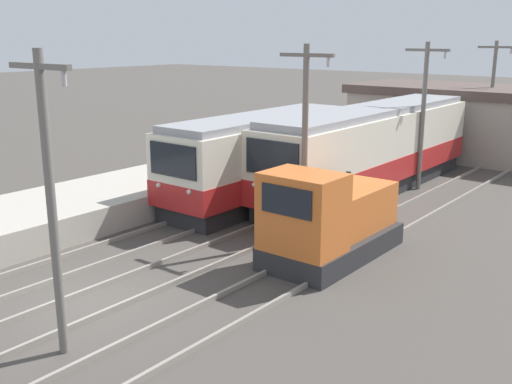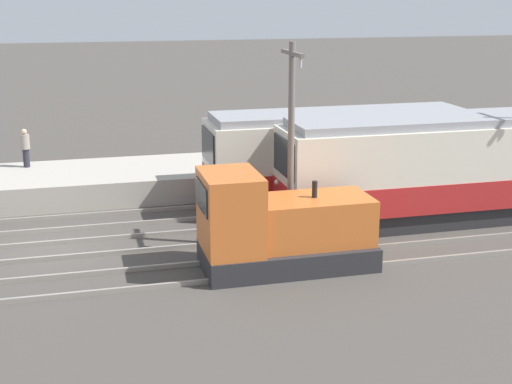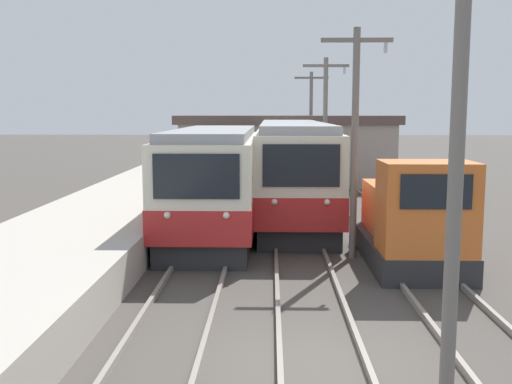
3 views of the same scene
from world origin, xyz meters
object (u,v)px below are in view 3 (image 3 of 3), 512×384
(commuter_train_left, at_px, (215,186))
(shunting_locomotive, at_px, (412,222))
(commuter_train_center, at_px, (292,172))
(catenary_mast_mid, at_px, (355,134))
(catenary_mast_far, at_px, (325,126))
(catenary_mast_near, at_px, (457,162))
(catenary_mast_distant, at_px, (311,122))

(commuter_train_left, distance_m, shunting_locomotive, 7.11)
(commuter_train_center, bearing_deg, commuter_train_left, -123.10)
(catenary_mast_mid, xyz_separation_m, catenary_mast_far, (0.00, 9.35, 0.00))
(catenary_mast_near, distance_m, catenary_mast_mid, 9.35)
(catenary_mast_near, height_order, catenary_mast_far, same)
(commuter_train_left, distance_m, catenary_mast_near, 13.47)
(catenary_mast_near, relative_size, catenary_mast_far, 1.00)
(shunting_locomotive, bearing_deg, catenary_mast_mid, 151.22)
(commuter_train_center, height_order, catenary_mast_distant, catenary_mast_distant)
(catenary_mast_mid, height_order, catenary_mast_distant, same)
(shunting_locomotive, relative_size, catenary_mast_near, 0.78)
(catenary_mast_mid, distance_m, catenary_mast_distant, 18.70)
(commuter_train_center, bearing_deg, catenary_mast_mid, -78.72)
(commuter_train_left, distance_m, commuter_train_center, 5.13)
(catenary_mast_near, bearing_deg, commuter_train_center, 95.10)
(commuter_train_left, xyz_separation_m, shunting_locomotive, (5.80, -4.09, -0.49))
(shunting_locomotive, height_order, catenary_mast_far, catenary_mast_far)
(commuter_train_center, distance_m, catenary_mast_near, 17.08)
(catenary_mast_mid, bearing_deg, catenary_mast_near, -90.00)
(shunting_locomotive, bearing_deg, catenary_mast_near, -99.92)
(catenary_mast_far, bearing_deg, catenary_mast_near, -90.00)
(commuter_train_center, height_order, catenary_mast_far, catenary_mast_far)
(commuter_train_center, xyz_separation_m, catenary_mast_near, (1.51, -16.91, 1.83))
(commuter_train_left, xyz_separation_m, catenary_mast_near, (4.31, -12.62, 1.89))
(commuter_train_left, bearing_deg, catenary_mast_mid, -37.18)
(commuter_train_left, relative_size, commuter_train_center, 0.69)
(commuter_train_left, height_order, catenary_mast_near, catenary_mast_near)
(catenary_mast_mid, xyz_separation_m, catenary_mast_distant, (0.00, 18.70, 0.00))
(catenary_mast_mid, relative_size, catenary_mast_distant, 1.00)
(catenary_mast_near, bearing_deg, catenary_mast_far, 90.00)
(catenary_mast_mid, bearing_deg, catenary_mast_far, 90.00)
(catenary_mast_near, height_order, catenary_mast_mid, same)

